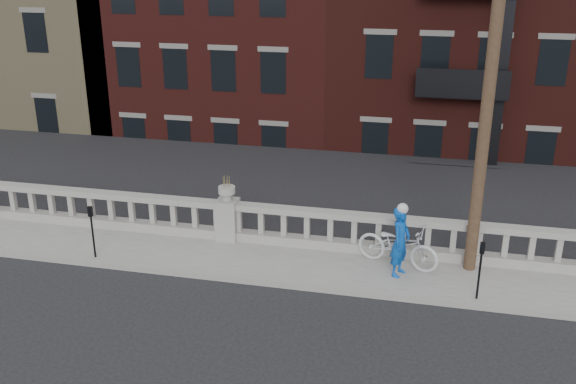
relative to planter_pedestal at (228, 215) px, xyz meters
name	(u,v)px	position (x,y,z in m)	size (l,w,h in m)	color
ground	(172,321)	(0.00, -3.95, -0.83)	(120.00, 120.00, 0.00)	black
sidewalk	(217,256)	(0.00, -0.95, -0.76)	(32.00, 2.20, 0.15)	gray
balustrade	(228,221)	(0.00, 0.00, -0.19)	(28.00, 0.34, 1.03)	gray
planter_pedestal	(228,215)	(0.00, 0.00, 0.00)	(0.55, 0.55, 1.76)	gray
lower_level	(349,47)	(0.56, 19.09, 1.80)	(80.00, 44.00, 20.80)	#605E59
utility_pole	(493,56)	(6.20, -0.35, 4.41)	(1.60, 0.28, 10.00)	#422D1E
parking_meter_b	(92,226)	(-2.91, -1.80, 0.17)	(0.10, 0.09, 1.36)	black
parking_meter_c	(480,264)	(6.31, -1.80, 0.17)	(0.10, 0.09, 1.36)	black
bicycle	(398,245)	(4.48, -0.57, -0.14)	(0.71, 2.05, 1.08)	silver
cyclist	(400,242)	(4.55, -1.04, 0.17)	(0.62, 0.41, 1.70)	#0C4DB6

